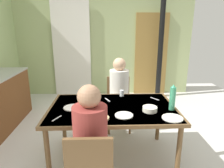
# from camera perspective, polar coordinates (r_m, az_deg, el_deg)

# --- Properties ---
(ground_plane) EXTENTS (6.72, 6.72, 0.00)m
(ground_plane) POSITION_cam_1_polar(r_m,az_deg,el_deg) (2.95, -3.07, -18.49)
(ground_plane) COLOR silver
(wall_back) EXTENTS (4.42, 0.10, 2.70)m
(wall_back) POSITION_cam_1_polar(r_m,az_deg,el_deg) (5.03, -2.88, 12.33)
(wall_back) COLOR #A7B77D
(wall_back) RESTS_ON ground_plane
(door_wooden) EXTENTS (0.80, 0.05, 2.00)m
(door_wooden) POSITION_cam_1_polar(r_m,az_deg,el_deg) (5.12, 11.08, 8.16)
(door_wooden) COLOR olive
(door_wooden) RESTS_ON ground_plane
(stove_pipe_column) EXTENTS (0.12, 0.12, 2.70)m
(stove_pipe_column) POSITION_cam_1_polar(r_m,az_deg,el_deg) (4.86, 13.81, 11.78)
(stove_pipe_column) COLOR black
(stove_pipe_column) RESTS_ON ground_plane
(curtain_panel) EXTENTS (0.90, 0.03, 2.27)m
(curtain_panel) POSITION_cam_1_polar(r_m,az_deg,el_deg) (5.01, -11.42, 9.55)
(curtain_panel) COLOR white
(curtain_panel) RESTS_ON ground_plane
(dining_table) EXTENTS (1.55, 0.99, 0.72)m
(dining_table) POSITION_cam_1_polar(r_m,az_deg,el_deg) (2.49, 0.13, -7.86)
(dining_table) COLOR brown
(dining_table) RESTS_ON ground_plane
(chair_far_diner) EXTENTS (0.40, 0.40, 0.87)m
(chair_far_diner) POSITION_cam_1_polar(r_m,az_deg,el_deg) (3.35, 1.86, -4.52)
(chair_far_diner) COLOR brown
(chair_far_diner) RESTS_ON ground_plane
(person_near_diner) EXTENTS (0.30, 0.37, 0.77)m
(person_near_diner) POSITION_cam_1_polar(r_m,az_deg,el_deg) (1.80, -6.19, -13.57)
(person_near_diner) COLOR maroon
(person_near_diner) RESTS_ON ground_plane
(person_far_diner) EXTENTS (0.30, 0.37, 0.77)m
(person_far_diner) POSITION_cam_1_polar(r_m,az_deg,el_deg) (3.13, 2.08, -0.52)
(person_far_diner) COLOR silver
(person_far_diner) RESTS_ON ground_plane
(water_bottle_green_near) EXTENTS (0.07, 0.07, 0.31)m
(water_bottle_green_near) POSITION_cam_1_polar(r_m,az_deg,el_deg) (2.44, 16.92, -3.82)
(water_bottle_green_near) COLOR #3A9368
(water_bottle_green_near) RESTS_ON dining_table
(serving_bowl_center) EXTENTS (0.17, 0.17, 0.05)m
(serving_bowl_center) POSITION_cam_1_polar(r_m,az_deg,el_deg) (2.38, 10.78, -7.04)
(serving_bowl_center) COLOR silver
(serving_bowl_center) RESTS_ON dining_table
(dinner_plate_near_left) EXTENTS (0.22, 0.22, 0.01)m
(dinner_plate_near_left) POSITION_cam_1_polar(r_m,az_deg,el_deg) (2.48, -11.14, -6.62)
(dinner_plate_near_left) COLOR white
(dinner_plate_near_left) RESTS_ON dining_table
(dinner_plate_near_right) EXTENTS (0.22, 0.22, 0.01)m
(dinner_plate_near_right) POSITION_cam_1_polar(r_m,az_deg,el_deg) (2.26, 16.91, -9.30)
(dinner_plate_near_right) COLOR white
(dinner_plate_near_right) RESTS_ON dining_table
(dinner_plate_far_center) EXTENTS (0.20, 0.20, 0.01)m
(dinner_plate_far_center) POSITION_cam_1_polar(r_m,az_deg,el_deg) (2.23, 3.45, -8.93)
(dinner_plate_far_center) COLOR white
(dinner_plate_far_center) RESTS_ON dining_table
(drinking_glass_by_near_diner) EXTENTS (0.06, 0.06, 0.11)m
(drinking_glass_by_near_diner) POSITION_cam_1_polar(r_m,az_deg,el_deg) (2.27, -7.07, -7.30)
(drinking_glass_by_near_diner) COLOR silver
(drinking_glass_by_near_diner) RESTS_ON dining_table
(drinking_glass_by_far_diner) EXTENTS (0.06, 0.06, 0.09)m
(drinking_glass_by_far_diner) POSITION_cam_1_polar(r_m,az_deg,el_deg) (2.83, 2.81, -2.63)
(drinking_glass_by_far_diner) COLOR silver
(drinking_glass_by_far_diner) RESTS_ON dining_table
(bread_plate_sliced) EXTENTS (0.19, 0.19, 0.02)m
(bread_plate_sliced) POSITION_cam_1_polar(r_m,az_deg,el_deg) (2.16, -3.37, -9.69)
(bread_plate_sliced) COLOR #DBB77A
(bread_plate_sliced) RESTS_ON dining_table
(cutlery_knife_near) EXTENTS (0.10, 0.13, 0.00)m
(cutlery_knife_near) POSITION_cam_1_polar(r_m,az_deg,el_deg) (2.79, 12.12, -4.15)
(cutlery_knife_near) COLOR silver
(cutlery_knife_near) RESTS_ON dining_table
(cutlery_fork_near) EXTENTS (0.08, 0.14, 0.00)m
(cutlery_fork_near) POSITION_cam_1_polar(r_m,az_deg,el_deg) (2.69, -1.29, -4.54)
(cutlery_fork_near) COLOR silver
(cutlery_fork_near) RESTS_ON dining_table
(cutlery_knife_far) EXTENTS (0.12, 0.11, 0.00)m
(cutlery_knife_far) POSITION_cam_1_polar(r_m,az_deg,el_deg) (2.44, -5.56, -6.81)
(cutlery_knife_far) COLOR silver
(cutlery_knife_far) RESTS_ON dining_table
(cutlery_fork_far) EXTENTS (0.08, 0.14, 0.00)m
(cutlery_fork_far) POSITION_cam_1_polar(r_m,az_deg,el_deg) (2.25, -15.49, -9.44)
(cutlery_fork_far) COLOR silver
(cutlery_fork_far) RESTS_ON dining_table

